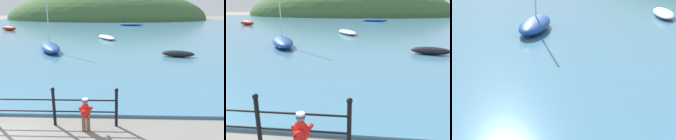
# 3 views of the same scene
# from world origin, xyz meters

# --- Properties ---
(boat_mid_harbor) EXTENTS (2.88, 4.02, 4.89)m
(boat_mid_harbor) POSITION_xyz_m (-1.27, 12.35, 0.45)
(boat_mid_harbor) COLOR #1E4793
(boat_mid_harbor) RESTS_ON water
(boat_twin_mast) EXTENTS (2.65, 3.65, 0.41)m
(boat_twin_mast) POSITION_xyz_m (2.71, 19.82, 0.30)
(boat_twin_mast) COLOR silver
(boat_twin_mast) RESTS_ON water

